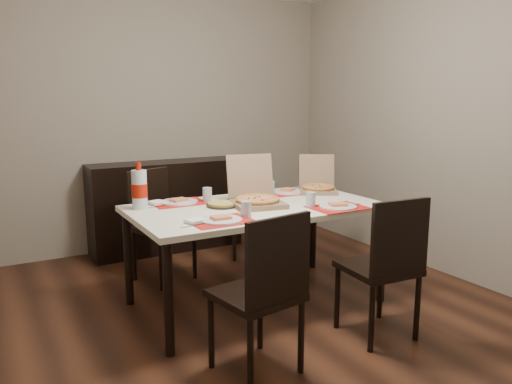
# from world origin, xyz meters

# --- Properties ---
(ground) EXTENTS (3.80, 4.00, 0.02)m
(ground) POSITION_xyz_m (0.00, 0.00, -0.01)
(ground) COLOR #432314
(ground) RESTS_ON ground
(room_walls) EXTENTS (3.84, 4.02, 2.62)m
(room_walls) POSITION_xyz_m (0.00, 0.43, 1.73)
(room_walls) COLOR gray
(room_walls) RESTS_ON ground
(sideboard) EXTENTS (1.50, 0.40, 0.90)m
(sideboard) POSITION_xyz_m (0.00, 1.78, 0.45)
(sideboard) COLOR black
(sideboard) RESTS_ON ground
(dining_table) EXTENTS (1.80, 1.00, 0.75)m
(dining_table) POSITION_xyz_m (0.12, 0.15, 0.68)
(dining_table) COLOR #ECE3C6
(dining_table) RESTS_ON ground
(chair_near_left) EXTENTS (0.48, 0.48, 0.93)m
(chair_near_left) POSITION_xyz_m (-0.34, -0.76, 0.51)
(chair_near_left) COLOR black
(chair_near_left) RESTS_ON ground
(chair_near_right) EXTENTS (0.45, 0.45, 0.93)m
(chair_near_right) POSITION_xyz_m (0.55, -0.76, 0.51)
(chair_near_right) COLOR black
(chair_near_right) RESTS_ON ground
(chair_far_left) EXTENTS (0.54, 0.54, 0.93)m
(chair_far_left) POSITION_xyz_m (-0.34, 1.03, 0.51)
(chair_far_left) COLOR black
(chair_far_left) RESTS_ON ground
(chair_far_right) EXTENTS (0.51, 0.51, 0.93)m
(chair_far_right) POSITION_xyz_m (0.63, 1.04, 0.51)
(chair_far_right) COLOR black
(chair_far_right) RESTS_ON ground
(setting_near_left) EXTENTS (0.51, 0.30, 0.11)m
(setting_near_left) POSITION_xyz_m (-0.28, -0.16, 0.77)
(setting_near_left) COLOR red
(setting_near_left) RESTS_ON dining_table
(setting_near_right) EXTENTS (0.43, 0.30, 0.11)m
(setting_near_right) POSITION_xyz_m (0.56, -0.18, 0.77)
(setting_near_right) COLOR red
(setting_near_right) RESTS_ON dining_table
(setting_far_left) EXTENTS (0.49, 0.30, 0.11)m
(setting_far_left) POSITION_xyz_m (-0.30, 0.49, 0.77)
(setting_far_left) COLOR red
(setting_far_left) RESTS_ON dining_table
(setting_far_right) EXTENTS (0.44, 0.30, 0.11)m
(setting_far_right) POSITION_xyz_m (0.56, 0.46, 0.77)
(setting_far_right) COLOR red
(setting_far_right) RESTS_ON dining_table
(napkin_loose) EXTENTS (0.16, 0.16, 0.02)m
(napkin_loose) POSITION_xyz_m (0.14, 0.13, 0.76)
(napkin_loose) COLOR white
(napkin_loose) RESTS_ON dining_table
(pizza_box_center) EXTENTS (0.42, 0.45, 0.36)m
(pizza_box_center) POSITION_xyz_m (0.13, 0.15, 0.81)
(pizza_box_center) COLOR #7C6147
(pizza_box_center) RESTS_ON dining_table
(pizza_box_right) EXTENTS (0.43, 0.44, 0.30)m
(pizza_box_right) POSITION_xyz_m (0.84, 0.37, 0.80)
(pizza_box_right) COLOR #7C6147
(pizza_box_right) RESTS_ON dining_table
(faina_plate) EXTENTS (0.23, 0.23, 0.03)m
(faina_plate) POSITION_xyz_m (-0.11, 0.23, 0.76)
(faina_plate) COLOR black
(faina_plate) RESTS_ON dining_table
(dip_bowl) EXTENTS (0.11, 0.11, 0.03)m
(dip_bowl) POSITION_xyz_m (0.20, 0.34, 0.76)
(dip_bowl) COLOR white
(dip_bowl) RESTS_ON dining_table
(soda_bottle) EXTENTS (0.11, 0.11, 0.33)m
(soda_bottle) POSITION_xyz_m (-0.65, 0.45, 0.89)
(soda_bottle) COLOR silver
(soda_bottle) RESTS_ON dining_table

